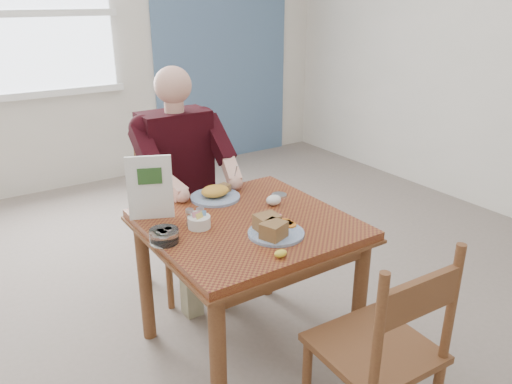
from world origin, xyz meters
TOP-DOWN VIEW (x-y plane):
  - floor at (0.00, 0.00)m, footprint 6.00×6.00m
  - wall_back at (0.00, 3.00)m, footprint 5.50×0.00m
  - accent_panel at (1.60, 2.98)m, footprint 1.60×0.02m
  - lemon_wedge at (-0.08, -0.38)m, footprint 0.07×0.05m
  - napkin at (0.21, 0.08)m, footprint 0.10×0.09m
  - metal_dish at (0.31, 0.16)m, footprint 0.10×0.10m
  - window at (-0.40, 2.97)m, footprint 1.72×0.04m
  - table at (0.00, 0.00)m, footprint 0.92×0.92m
  - chair_far at (0.00, 0.80)m, footprint 0.42×0.42m
  - chair_near at (0.10, -0.80)m, footprint 0.44×0.44m
  - diner at (0.00, 0.71)m, footprint 0.53×0.56m
  - near_plate at (0.01, -0.20)m, footprint 0.30×0.30m
  - far_plate at (0.01, 0.32)m, footprint 0.31×0.31m
  - caddy at (-0.23, 0.05)m, footprint 0.13×0.13m
  - shakers at (-0.23, 0.09)m, footprint 0.09×0.07m
  - creamer at (-0.42, 0.01)m, footprint 0.17×0.17m
  - menu at (-0.37, 0.27)m, footprint 0.20×0.10m

SIDE VIEW (x-z plane):
  - floor at x=0.00m, z-range 0.00..0.00m
  - chair_far at x=0.00m, z-range 0.00..0.95m
  - chair_near at x=0.10m, z-range 0.00..0.95m
  - table at x=0.00m, z-range 0.26..1.01m
  - metal_dish at x=0.31m, z-range 0.75..0.76m
  - lemon_wedge at x=-0.08m, z-range 0.75..0.78m
  - napkin at x=0.21m, z-range 0.75..0.80m
  - far_plate at x=0.01m, z-range 0.74..0.81m
  - caddy at x=-0.23m, z-range 0.74..0.82m
  - creamer at x=-0.42m, z-range 0.75..0.81m
  - near_plate at x=0.01m, z-range 0.74..0.82m
  - shakers at x=-0.23m, z-range 0.75..0.83m
  - diner at x=0.00m, z-range 0.12..1.50m
  - menu at x=-0.37m, z-range 0.75..1.06m
  - accent_panel at x=1.60m, z-range 0.00..2.80m
  - wall_back at x=0.00m, z-range -1.35..4.15m
  - window at x=-0.40m, z-range 0.89..2.31m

